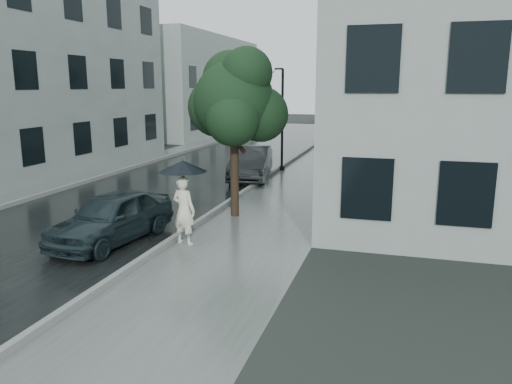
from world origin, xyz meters
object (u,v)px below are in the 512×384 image
(pedestrian, at_px, (184,210))
(street_tree, at_px, (235,100))
(car_near, at_px, (112,217))
(car_far, at_px, (251,163))
(lamp_post, at_px, (279,111))

(pedestrian, distance_m, street_tree, 4.18)
(car_near, bearing_deg, pedestrian, 17.72)
(street_tree, bearing_deg, car_near, -121.96)
(street_tree, distance_m, car_near, 5.08)
(pedestrian, distance_m, car_near, 1.93)
(pedestrian, xyz_separation_m, car_near, (-1.88, -0.35, -0.23))
(car_far, bearing_deg, pedestrian, -93.31)
(pedestrian, xyz_separation_m, lamp_post, (-0.40, 11.93, 1.90))
(lamp_post, height_order, car_near, lamp_post)
(street_tree, bearing_deg, lamp_post, 94.76)
(pedestrian, bearing_deg, street_tree, -82.01)
(pedestrian, height_order, car_near, pedestrian)
(car_near, relative_size, car_far, 0.90)
(street_tree, relative_size, lamp_post, 1.05)
(street_tree, distance_m, lamp_post, 8.80)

